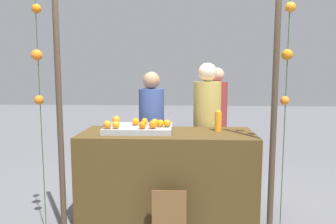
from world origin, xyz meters
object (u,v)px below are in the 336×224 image
(stall_counter, at_px, (167,175))
(juice_bottle, at_px, (218,121))
(vendor_left, at_px, (152,138))
(vendor_right, at_px, (207,136))
(orange_1, at_px, (142,125))
(orange_0, at_px, (136,122))
(chalkboard_sign, at_px, (169,217))

(stall_counter, relative_size, juice_bottle, 8.09)
(vendor_left, xyz_separation_m, vendor_right, (0.70, -0.04, 0.05))
(orange_1, xyz_separation_m, vendor_left, (0.01, 0.79, -0.30))
(stall_counter, distance_m, orange_1, 0.64)
(orange_1, distance_m, juice_bottle, 0.84)
(orange_0, relative_size, orange_1, 1.03)
(orange_0, distance_m, vendor_right, 1.01)
(stall_counter, xyz_separation_m, orange_1, (-0.25, -0.14, 0.57))
(juice_bottle, bearing_deg, vendor_right, 99.71)
(chalkboard_sign, xyz_separation_m, vendor_left, (-0.28, 1.17, 0.50))
(chalkboard_sign, height_order, vendor_right, vendor_right)
(stall_counter, height_order, juice_bottle, juice_bottle)
(chalkboard_sign, bearing_deg, stall_counter, 94.80)
(orange_1, height_order, vendor_right, vendor_right)
(stall_counter, relative_size, orange_0, 23.21)
(stall_counter, bearing_deg, vendor_left, 109.86)
(orange_0, distance_m, chalkboard_sign, 1.08)
(orange_1, xyz_separation_m, chalkboard_sign, (0.29, -0.38, -0.80))
(orange_0, relative_size, vendor_right, 0.05)
(orange_0, height_order, juice_bottle, juice_bottle)
(vendor_left, bearing_deg, orange_1, -90.95)
(orange_1, bearing_deg, stall_counter, 30.22)
(chalkboard_sign, distance_m, vendor_left, 1.30)
(stall_counter, relative_size, vendor_left, 1.16)
(orange_0, bearing_deg, vendor_left, 78.35)
(stall_counter, xyz_separation_m, vendor_left, (-0.23, 0.65, 0.27))
(orange_0, bearing_deg, juice_bottle, 1.89)
(stall_counter, distance_m, vendor_right, 0.83)
(orange_0, distance_m, juice_bottle, 0.90)
(orange_0, distance_m, vendor_left, 0.66)
(vendor_right, bearing_deg, juice_bottle, -80.29)
(orange_0, height_order, orange_1, orange_0)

